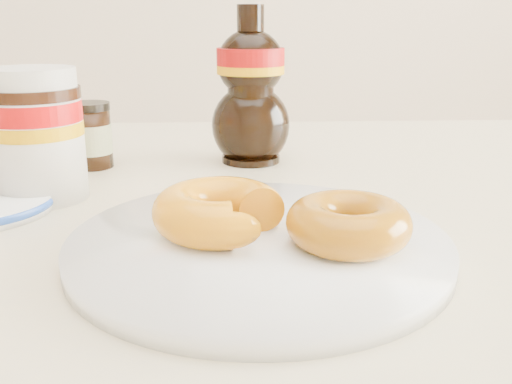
{
  "coord_description": "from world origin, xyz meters",
  "views": [
    {
      "loc": [
        0.02,
        -0.44,
        0.93
      ],
      "look_at": [
        0.04,
        0.02,
        0.79
      ],
      "focal_mm": 40.0,
      "sensor_mm": 36.0,
      "label": 1
    }
  ],
  "objects_px": {
    "plate": "(259,244)",
    "donut_bitten": "(219,211)",
    "dining_table": "(211,278)",
    "nutella_jar": "(36,130)",
    "syrup_bottle": "(251,86)",
    "donut_whole": "(348,223)",
    "dark_jar": "(91,136)"
  },
  "relations": [
    {
      "from": "plate",
      "to": "donut_bitten",
      "type": "bearing_deg",
      "value": 164.13
    },
    {
      "from": "donut_whole",
      "to": "nutella_jar",
      "type": "relative_size",
      "value": 0.71
    },
    {
      "from": "dark_jar",
      "to": "syrup_bottle",
      "type": "bearing_deg",
      "value": 5.95
    },
    {
      "from": "donut_bitten",
      "to": "donut_whole",
      "type": "relative_size",
      "value": 1.11
    },
    {
      "from": "donut_bitten",
      "to": "donut_whole",
      "type": "height_order",
      "value": "donut_bitten"
    },
    {
      "from": "donut_whole",
      "to": "dark_jar",
      "type": "distance_m",
      "value": 0.39
    },
    {
      "from": "plate",
      "to": "dining_table",
      "type": "bearing_deg",
      "value": 108.33
    },
    {
      "from": "dining_table",
      "to": "donut_bitten",
      "type": "relative_size",
      "value": 13.46
    },
    {
      "from": "dining_table",
      "to": "donut_bitten",
      "type": "xyz_separation_m",
      "value": [
        0.01,
        -0.12,
        0.12
      ]
    },
    {
      "from": "donut_bitten",
      "to": "syrup_bottle",
      "type": "bearing_deg",
      "value": 77.69
    },
    {
      "from": "dining_table",
      "to": "syrup_bottle",
      "type": "relative_size",
      "value": 7.31
    },
    {
      "from": "plate",
      "to": "syrup_bottle",
      "type": "distance_m",
      "value": 0.31
    },
    {
      "from": "dining_table",
      "to": "donut_bitten",
      "type": "distance_m",
      "value": 0.17
    },
    {
      "from": "nutella_jar",
      "to": "syrup_bottle",
      "type": "bearing_deg",
      "value": 33.62
    },
    {
      "from": "donut_bitten",
      "to": "syrup_bottle",
      "type": "height_order",
      "value": "syrup_bottle"
    },
    {
      "from": "dining_table",
      "to": "syrup_bottle",
      "type": "xyz_separation_m",
      "value": [
        0.05,
        0.17,
        0.18
      ]
    },
    {
      "from": "nutella_jar",
      "to": "syrup_bottle",
      "type": "height_order",
      "value": "syrup_bottle"
    },
    {
      "from": "dining_table",
      "to": "plate",
      "type": "relative_size",
      "value": 4.73
    },
    {
      "from": "dining_table",
      "to": "nutella_jar",
      "type": "distance_m",
      "value": 0.23
    },
    {
      "from": "dining_table",
      "to": "donut_bitten",
      "type": "height_order",
      "value": "donut_bitten"
    },
    {
      "from": "donut_bitten",
      "to": "nutella_jar",
      "type": "xyz_separation_m",
      "value": [
        -0.18,
        0.14,
        0.04
      ]
    },
    {
      "from": "donut_whole",
      "to": "plate",
      "type": "bearing_deg",
      "value": 163.77
    },
    {
      "from": "dining_table",
      "to": "donut_whole",
      "type": "distance_m",
      "value": 0.22
    },
    {
      "from": "dining_table",
      "to": "dark_jar",
      "type": "xyz_separation_m",
      "value": [
        -0.15,
        0.15,
        0.12
      ]
    },
    {
      "from": "donut_whole",
      "to": "nutella_jar",
      "type": "bearing_deg",
      "value": 148.58
    },
    {
      "from": "plate",
      "to": "donut_whole",
      "type": "height_order",
      "value": "donut_whole"
    },
    {
      "from": "syrup_bottle",
      "to": "dark_jar",
      "type": "height_order",
      "value": "syrup_bottle"
    },
    {
      "from": "plate",
      "to": "donut_whole",
      "type": "bearing_deg",
      "value": -16.23
    },
    {
      "from": "donut_bitten",
      "to": "dark_jar",
      "type": "xyz_separation_m",
      "value": [
        -0.16,
        0.27,
        0.01
      ]
    },
    {
      "from": "plate",
      "to": "nutella_jar",
      "type": "xyz_separation_m",
      "value": [
        -0.21,
        0.15,
        0.06
      ]
    },
    {
      "from": "plate",
      "to": "donut_bitten",
      "type": "relative_size",
      "value": 2.84
    },
    {
      "from": "nutella_jar",
      "to": "syrup_bottle",
      "type": "relative_size",
      "value": 0.68
    }
  ]
}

